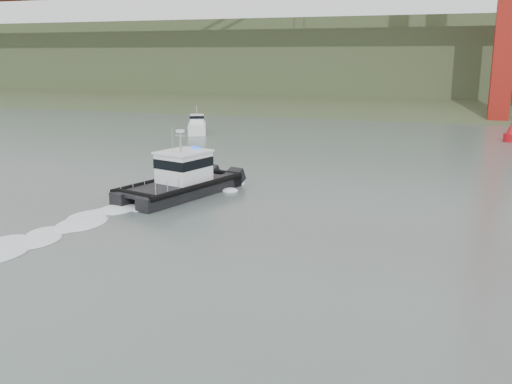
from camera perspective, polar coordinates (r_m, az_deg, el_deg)
ground at (r=25.91m, az=-9.22°, el=-9.73°), size 400.00×400.00×0.00m
headlands at (r=146.85m, az=14.89°, el=11.84°), size 500.00×105.36×27.12m
patrol_boat at (r=42.70m, az=-7.48°, el=1.37°), size 6.46×10.99×5.03m
motorboat at (r=77.65m, az=-5.91°, el=6.61°), size 4.82×7.13×3.74m
nav_buoy at (r=75.53m, az=24.16°, el=5.33°), size 1.75×1.75×3.64m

